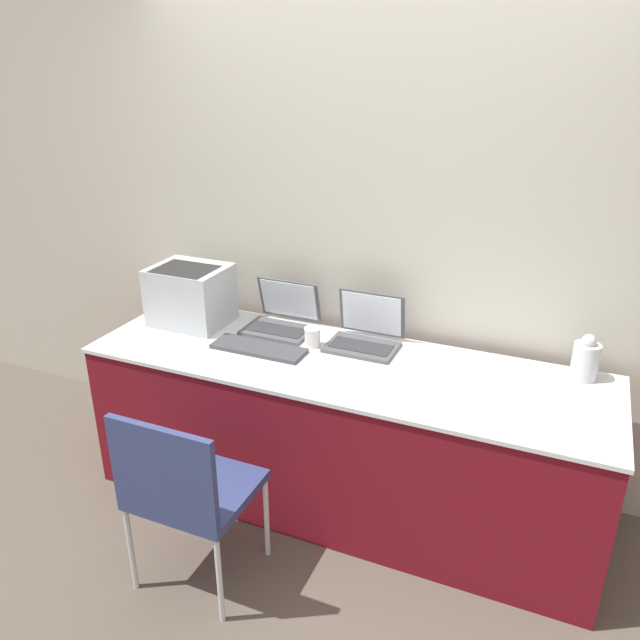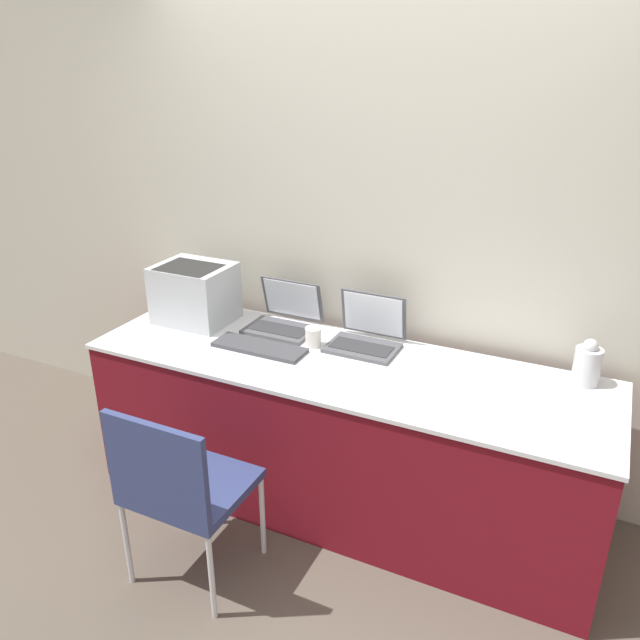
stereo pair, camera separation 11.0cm
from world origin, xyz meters
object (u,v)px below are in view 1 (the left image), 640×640
at_px(laptop_left, 282,319).
at_px(laptop_right, 365,335).
at_px(coffee_cup, 312,337).
at_px(metal_pitcher, 586,359).
at_px(chair, 185,486).
at_px(external_keyboard, 259,348).
at_px(printer, 190,293).

bearing_deg(laptop_left, laptop_right, -2.09).
xyz_separation_m(coffee_cup, metal_pitcher, (1.25, 0.17, 0.04)).
height_order(coffee_cup, metal_pitcher, metal_pitcher).
bearing_deg(coffee_cup, chair, -101.16).
xyz_separation_m(metal_pitcher, chair, (-1.43, -1.06, -0.37)).
bearing_deg(laptop_right, metal_pitcher, 3.11).
relative_size(laptop_right, chair, 0.40).
xyz_separation_m(external_keyboard, chair, (0.05, -0.74, -0.29)).
bearing_deg(metal_pitcher, coffee_cup, -172.10).
xyz_separation_m(coffee_cup, chair, (-0.18, -0.89, -0.33)).
height_order(printer, metal_pitcher, printer).
bearing_deg(laptop_left, metal_pitcher, 1.45).
bearing_deg(laptop_right, coffee_cup, -153.35).
xyz_separation_m(printer, coffee_cup, (0.72, -0.02, -0.12)).
bearing_deg(chair, laptop_left, 93.52).
xyz_separation_m(external_keyboard, coffee_cup, (0.22, 0.15, 0.04)).
relative_size(laptop_left, laptop_right, 1.02).
distance_m(laptop_left, metal_pitcher, 1.49).
relative_size(external_keyboard, chair, 0.54).
bearing_deg(laptop_left, external_keyboard, -87.07).
relative_size(printer, metal_pitcher, 1.82).
xyz_separation_m(laptop_left, coffee_cup, (0.24, -0.14, -0.00)).
xyz_separation_m(laptop_right, metal_pitcher, (1.01, 0.06, 0.04)).
distance_m(metal_pitcher, chair, 1.82).
bearing_deg(coffee_cup, printer, 178.36).
bearing_deg(metal_pitcher, external_keyboard, -167.67).
relative_size(coffee_cup, metal_pitcher, 0.46).
bearing_deg(laptop_right, printer, -174.17).
height_order(coffee_cup, chair, coffee_cup).
bearing_deg(printer, chair, -58.97).
xyz_separation_m(laptop_right, coffee_cup, (-0.24, -0.12, -0.01)).
height_order(metal_pitcher, chair, metal_pitcher).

